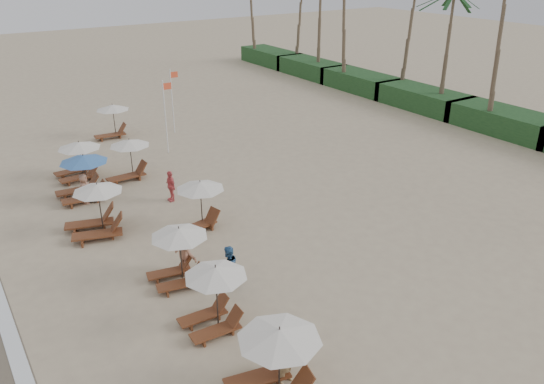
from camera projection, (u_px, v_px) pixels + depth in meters
ground at (321, 270)px, 21.49m from camera, size 160.00×160.00×0.00m
shrub_hedge at (423, 99)px, 43.22m from camera, size 3.20×53.00×1.60m
lounger_station_0 at (273, 363)px, 15.00m from camera, size 2.74×2.45×2.25m
lounger_station_1 at (212, 297)px, 17.74m from camera, size 2.36×2.15×2.35m
lounger_station_2 at (176, 254)px, 20.23m from camera, size 2.42×2.20×2.31m
lounger_station_3 at (94, 213)px, 23.84m from camera, size 2.78×2.65×2.39m
lounger_station_4 at (81, 179)px, 27.25m from camera, size 2.83×2.44×2.33m
lounger_station_5 at (77, 161)px, 29.80m from camera, size 2.71×2.36×2.10m
inland_station_0 at (198, 202)px, 24.19m from camera, size 2.73×2.24×2.22m
inland_station_1 at (128, 158)px, 29.57m from camera, size 2.82×2.24×2.22m
inland_station_2 at (111, 119)px, 36.28m from camera, size 2.79×2.24×2.22m
beachgoer_near at (286, 358)px, 15.54m from camera, size 0.79×0.65×1.86m
beachgoer_mid_a at (228, 268)px, 20.05m from camera, size 0.97×0.82×1.77m
beachgoer_mid_b at (185, 251)px, 21.09m from camera, size 1.02×1.35×1.85m
beachgoer_far_a at (171, 186)px, 27.16m from camera, size 0.41×0.97×1.64m
beachgoer_far_b at (84, 189)px, 26.95m from camera, size 0.83×0.91×1.56m
flag_pole_near at (166, 114)px, 32.97m from camera, size 0.59×0.08×4.65m
flag_pole_far at (173, 98)px, 36.73m from camera, size 0.60×0.08×4.49m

